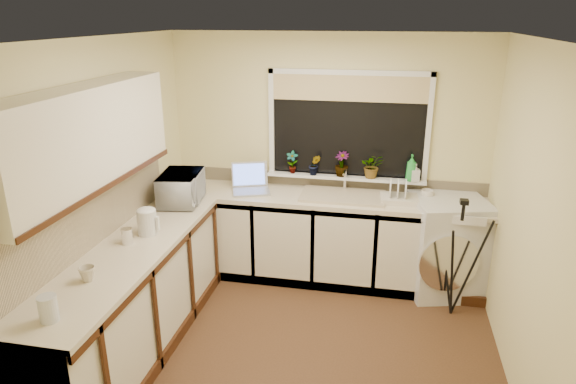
{
  "coord_description": "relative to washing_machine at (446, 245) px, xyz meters",
  "views": [
    {
      "loc": [
        0.6,
        -3.5,
        2.61
      ],
      "look_at": [
        -0.22,
        0.55,
        1.15
      ],
      "focal_mm": 31.67,
      "sensor_mm": 36.0,
      "label": 1
    }
  ],
  "objects": [
    {
      "name": "tripod",
      "position": [
        0.05,
        -0.44,
        0.08
      ],
      "size": [
        0.63,
        0.63,
        1.12
      ],
      "primitive_type": null,
      "rotation": [
        0.0,
        0.0,
        0.16
      ],
      "color": "black",
      "rests_on": "floor"
    },
    {
      "name": "microwave",
      "position": [
        -2.51,
        -0.44,
        0.57
      ],
      "size": [
        0.43,
        0.57,
        0.29
      ],
      "primitive_type": "imported",
      "rotation": [
        0.0,
        0.0,
        1.72
      ],
      "color": "white",
      "rests_on": "worktop_left"
    },
    {
      "name": "wall_front",
      "position": [
        -1.22,
        -2.69,
        0.75
      ],
      "size": [
        3.2,
        0.0,
        3.2
      ],
      "primitive_type": "plane",
      "rotation": [
        -1.57,
        0.0,
        0.0
      ],
      "color": "beige",
      "rests_on": "ground"
    },
    {
      "name": "splashback_back",
      "position": [
        -1.22,
        0.29,
        0.49
      ],
      "size": [
        3.2,
        0.02,
        0.14
      ],
      "primitive_type": "cube",
      "color": "beige",
      "rests_on": "wall_back"
    },
    {
      "name": "worktop_left",
      "position": [
        -2.52,
        -1.49,
        0.4
      ],
      "size": [
        0.6,
        2.4,
        0.04
      ],
      "primitive_type": "cube",
      "color": "beige",
      "rests_on": "base_cabinet_left"
    },
    {
      "name": "plant_c",
      "position": [
        -1.06,
        0.22,
        0.7
      ],
      "size": [
        0.17,
        0.17,
        0.25
      ],
      "primitive_type": "imported",
      "rotation": [
        0.0,
        0.0,
        -0.23
      ],
      "color": "#999999",
      "rests_on": "windowsill"
    },
    {
      "name": "wall_back",
      "position": [
        -1.22,
        0.31,
        0.75
      ],
      "size": [
        3.2,
        0.0,
        3.2
      ],
      "primitive_type": "plane",
      "rotation": [
        1.57,
        0.0,
        0.0
      ],
      "color": "beige",
      "rests_on": "ground"
    },
    {
      "name": "sink",
      "position": [
        -1.02,
        0.01,
        0.44
      ],
      "size": [
        0.82,
        0.46,
        0.03
      ],
      "primitive_type": "cube",
      "color": "tan",
      "rests_on": "worktop_back"
    },
    {
      "name": "ceiling",
      "position": [
        -1.22,
        -1.19,
        1.97
      ],
      "size": [
        3.2,
        3.2,
        0.0
      ],
      "primitive_type": "plane",
      "rotation": [
        3.14,
        0.0,
        0.0
      ],
      "color": "white",
      "rests_on": "ground"
    },
    {
      "name": "wall_right",
      "position": [
        0.38,
        -1.19,
        0.75
      ],
      "size": [
        0.0,
        3.0,
        3.0
      ],
      "primitive_type": "plane",
      "rotation": [
        1.57,
        0.0,
        -1.57
      ],
      "color": "beige",
      "rests_on": "ground"
    },
    {
      "name": "base_cabinet_left",
      "position": [
        -2.52,
        -1.49,
        -0.05
      ],
      "size": [
        0.54,
        2.4,
        0.86
      ],
      "primitive_type": "cube",
      "color": "silver",
      "rests_on": "floor"
    },
    {
      "name": "window_glass",
      "position": [
        -1.02,
        0.29,
        1.07
      ],
      "size": [
        1.5,
        0.02,
        1.0
      ],
      "primitive_type": "cube",
      "color": "black",
      "rests_on": "wall_back"
    },
    {
      "name": "base_cabinet_back",
      "position": [
        -1.54,
        0.01,
        -0.05
      ],
      "size": [
        2.55,
        0.6,
        0.86
      ],
      "primitive_type": "cube",
      "color": "silver",
      "rests_on": "floor"
    },
    {
      "name": "cup_left",
      "position": [
        -2.55,
        -1.99,
        0.48
      ],
      "size": [
        0.13,
        0.13,
        0.1
      ],
      "primitive_type": "imported",
      "rotation": [
        0.0,
        0.0,
        -0.16
      ],
      "color": "beige",
      "rests_on": "worktop_left"
    },
    {
      "name": "glass_jug",
      "position": [
        -2.5,
        -2.46,
        0.51
      ],
      "size": [
        0.11,
        0.11,
        0.16
      ],
      "primitive_type": "cylinder",
      "color": "silver",
      "rests_on": "worktop_left"
    },
    {
      "name": "laptop",
      "position": [
        -1.97,
        0.04,
        0.5
      ],
      "size": [
        0.46,
        0.45,
        0.27
      ],
      "rotation": [
        0.0,
        0.0,
        0.35
      ],
      "color": "#9C9DA4",
      "rests_on": "worktop_back"
    },
    {
      "name": "plant_b",
      "position": [
        -1.33,
        0.2,
        0.68
      ],
      "size": [
        0.13,
        0.11,
        0.21
      ],
      "primitive_type": "imported",
      "rotation": [
        0.0,
        0.0,
        0.16
      ],
      "color": "#999999",
      "rests_on": "windowsill"
    },
    {
      "name": "washing_machine",
      "position": [
        0.0,
        0.0,
        0.0
      ],
      "size": [
        0.81,
        0.8,
        0.95
      ],
      "primitive_type": "cube",
      "rotation": [
        0.0,
        0.0,
        0.25
      ],
      "color": "silver",
      "rests_on": "floor"
    },
    {
      "name": "windowsill",
      "position": [
        -1.02,
        0.24,
        0.56
      ],
      "size": [
        1.6,
        0.14,
        0.03
      ],
      "primitive_type": "cube",
      "color": "white",
      "rests_on": "wall_back"
    },
    {
      "name": "plant_a",
      "position": [
        -1.57,
        0.22,
        0.69
      ],
      "size": [
        0.12,
        0.08,
        0.23
      ],
      "primitive_type": "imported",
      "rotation": [
        0.0,
        0.0,
        0.0
      ],
      "color": "#999999",
      "rests_on": "windowsill"
    },
    {
      "name": "worktop_back",
      "position": [
        -1.22,
        0.01,
        0.4
      ],
      "size": [
        3.2,
        0.6,
        0.04
      ],
      "primitive_type": "cube",
      "color": "beige",
      "rests_on": "base_cabinet_back"
    },
    {
      "name": "splashback_left",
      "position": [
        -2.81,
        -1.49,
        0.65
      ],
      "size": [
        0.02,
        2.4,
        0.45
      ],
      "primitive_type": "cube",
      "color": "beige",
      "rests_on": "wall_left"
    },
    {
      "name": "floor",
      "position": [
        -1.22,
        -1.19,
        -0.48
      ],
      "size": [
        3.2,
        3.2,
        0.0
      ],
      "primitive_type": "plane",
      "color": "#553322",
      "rests_on": "ground"
    },
    {
      "name": "wall_left",
      "position": [
        -2.82,
        -1.19,
        0.75
      ],
      "size": [
        0.0,
        3.0,
        3.0
      ],
      "primitive_type": "plane",
      "rotation": [
        1.57,
        0.0,
        1.57
      ],
      "color": "beige",
      "rests_on": "ground"
    },
    {
      "name": "kettle",
      "position": [
        -2.5,
        -1.19,
        0.53
      ],
      "size": [
        0.16,
        0.16,
        0.2
      ],
      "primitive_type": "cylinder",
      "color": "silver",
      "rests_on": "worktop_left"
    },
    {
      "name": "upper_cabinet",
      "position": [
        -2.66,
        -1.64,
        1.32
      ],
      "size": [
        0.28,
        1.9,
        0.7
      ],
      "primitive_type": "cube",
      "color": "silver",
      "rests_on": "wall_left"
    },
    {
      "name": "soap_bottle_clear",
      "position": [
        -0.34,
        0.2,
        0.66
      ],
      "size": [
        0.09,
        0.09,
        0.18
      ],
      "primitive_type": "imported",
      "rotation": [
        0.0,
        0.0,
        0.14
      ],
      "color": "#999999",
      "rests_on": "windowsill"
    },
    {
      "name": "dish_rack",
      "position": [
        -0.48,
        -0.02,
        0.45
      ],
      "size": [
        0.37,
        0.29,
        0.05
      ],
      "primitive_type": "cube",
      "rotation": [
        0.0,
        0.0,
        0.06
      ],
      "color": "beige",
      "rests_on": "worktop_back"
    },
    {
      "name": "plant_d",
      "position": [
        -0.76,
        0.22,
        0.7
      ],
      "size": [
        0.24,
        0.22,
        0.25
      ],
      "primitive_type": "imported",
      "rotation": [
        0.0,
        0.0,
        0.12
      ],
      "color": "#999999",
      "rests_on": "windowsill"
    },
    {
      "name": "window_blind",
      "position": [
        -1.02,
        0.27,
        1.45
      ],
      "size": [
        1.5,
        0.02,
        0.25
      ],
      "primitive_type": "cube",
      "color": "tan",
      "rests_on": "wall_back"
    },
    {
      "name": "soap_bottle_green",
      "position": [
        -0.38,
        0.2,
        0.71
      ],
      "size": [
        0.11,
        0.11,
        0.26
      ],
      "primitive_type": "imported",
      "rotation": [
        0.0,
        0.0,
        0.09
      ],
      "color": "green",
      "rests_on": "windowsill"
    },
    {
      "name": "cup_back",
      "position": [
        -0.21,
        0.1,
        0.47
      ],
      "size": [
        0.15,
        0.15,
        0.1
      ],
      "primitive_type": "imported",
      "rotation": [
        0.0,
        0.0,
        -0.18
      ],
      "color": "silver",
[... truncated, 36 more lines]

